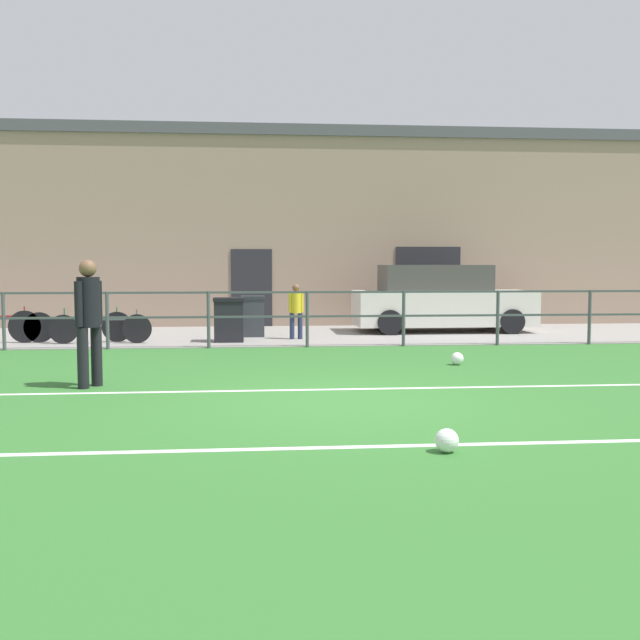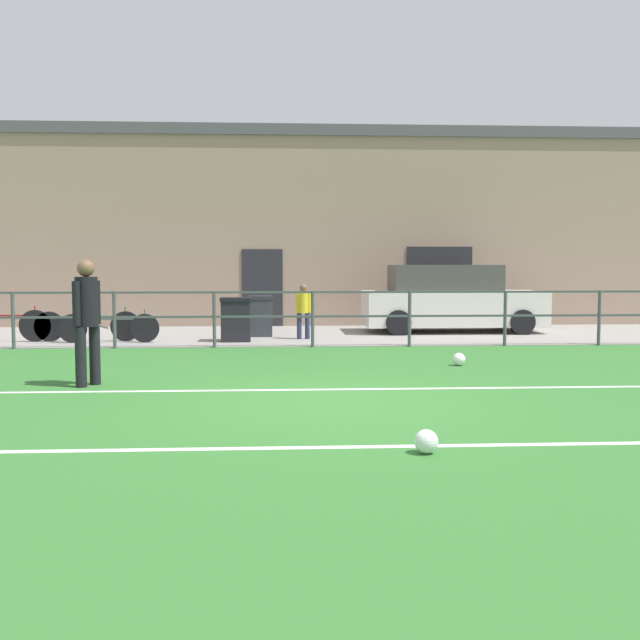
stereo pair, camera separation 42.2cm
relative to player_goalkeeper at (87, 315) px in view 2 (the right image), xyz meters
The scene contains 15 objects.
ground 3.76m from the player_goalkeeper, 22.13° to the right, with size 60.00×44.00×0.04m, color #33702D.
field_line_touchline 3.53m from the player_goalkeeper, ahead, with size 36.00×0.11×0.00m, color white.
field_line_hash 5.06m from the player_goalkeeper, 47.49° to the right, with size 36.00×0.11×0.00m, color white.
pavement_strip 7.95m from the player_goalkeeper, 64.83° to the left, with size 48.00×5.00×0.02m, color gray.
perimeter_fence 5.73m from the player_goalkeeper, 54.12° to the left, with size 36.07×0.07×1.15m.
clubhouse_facade 11.47m from the player_goalkeeper, 72.80° to the left, with size 28.00×2.56×5.44m.
player_goalkeeper is the anchor object (origin of this frame).
soccer_ball_match 5.66m from the player_goalkeeper, 44.58° to the right, with size 0.22×0.22×0.22m, color white.
soccer_ball_spare 6.00m from the player_goalkeeper, 17.01° to the left, with size 0.22×0.22×0.22m, color white.
spectator_child 6.91m from the player_goalkeeper, 62.27° to the left, with size 0.34×0.22×1.23m.
parked_car_red 10.32m from the player_goalkeeper, 47.96° to the left, with size 4.38×1.81×1.66m.
bicycle_parked_3 5.67m from the player_goalkeeper, 99.99° to the left, with size 2.14×0.04×0.72m.
bicycle_parked_4 6.06m from the player_goalkeeper, 104.38° to the left, with size 2.29×0.04×0.75m.
trash_bin_0 7.16m from the player_goalkeeper, 71.65° to the left, with size 0.55×0.46×0.95m.
trash_bin_1 5.98m from the player_goalkeeper, 73.10° to the left, with size 0.66×0.56×0.95m.
Camera 2 is at (-0.69, -9.00, 1.70)m, focal length 41.39 mm.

